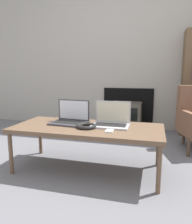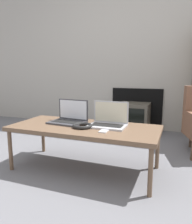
{
  "view_description": "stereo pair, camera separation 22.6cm",
  "coord_description": "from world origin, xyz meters",
  "px_view_note": "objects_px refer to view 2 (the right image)",
  "views": [
    {
      "loc": [
        0.58,
        -1.49,
        0.9
      ],
      "look_at": [
        0.0,
        0.65,
        0.5
      ],
      "focal_mm": 35.0,
      "sensor_mm": 36.0,
      "label": 1
    },
    {
      "loc": [
        0.8,
        -1.42,
        0.9
      ],
      "look_at": [
        0.0,
        0.65,
        0.5
      ],
      "focal_mm": 35.0,
      "sensor_mm": 36.0,
      "label": 2
    }
  ],
  "objects_px": {
    "tv": "(134,118)",
    "headphones": "(82,126)",
    "laptop_right": "(108,121)",
    "phone": "(104,131)",
    "laptop_left": "(69,118)"
  },
  "relations": [
    {
      "from": "tv",
      "to": "headphones",
      "type": "bearing_deg",
      "value": -95.8
    },
    {
      "from": "laptop_right",
      "to": "tv",
      "type": "distance_m",
      "value": 1.42
    },
    {
      "from": "laptop_right",
      "to": "phone",
      "type": "relative_size",
      "value": 2.61
    },
    {
      "from": "phone",
      "to": "tv",
      "type": "distance_m",
      "value": 1.6
    },
    {
      "from": "laptop_left",
      "to": "laptop_right",
      "type": "distance_m",
      "value": 0.4
    },
    {
      "from": "laptop_right",
      "to": "headphones",
      "type": "xyz_separation_m",
      "value": [
        -0.2,
        -0.14,
        -0.03
      ]
    },
    {
      "from": "headphones",
      "to": "tv",
      "type": "height_order",
      "value": "headphones"
    },
    {
      "from": "laptop_right",
      "to": "tv",
      "type": "bearing_deg",
      "value": 91.51
    },
    {
      "from": "laptop_left",
      "to": "tv",
      "type": "relative_size",
      "value": 0.77
    },
    {
      "from": "headphones",
      "to": "laptop_right",
      "type": "bearing_deg",
      "value": 35.86
    },
    {
      "from": "laptop_left",
      "to": "laptop_right",
      "type": "relative_size",
      "value": 1.06
    },
    {
      "from": "phone",
      "to": "tv",
      "type": "relative_size",
      "value": 0.28
    },
    {
      "from": "laptop_left",
      "to": "phone",
      "type": "distance_m",
      "value": 0.47
    },
    {
      "from": "phone",
      "to": "laptop_left",
      "type": "bearing_deg",
      "value": 156.31
    },
    {
      "from": "laptop_left",
      "to": "headphones",
      "type": "xyz_separation_m",
      "value": [
        0.21,
        -0.14,
        -0.03
      ]
    }
  ]
}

